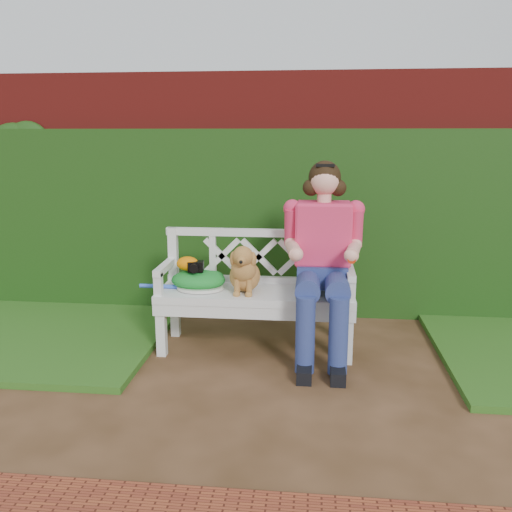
# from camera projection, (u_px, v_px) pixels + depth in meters

# --- Properties ---
(ground) EXTENTS (60.00, 60.00, 0.00)m
(ground) POSITION_uv_depth(u_px,v_px,m) (290.00, 396.00, 3.50)
(ground) COLOR #3C2714
(brick_wall) EXTENTS (10.00, 0.30, 2.20)m
(brick_wall) POSITION_uv_depth(u_px,v_px,m) (301.00, 194.00, 5.10)
(brick_wall) COLOR maroon
(brick_wall) RESTS_ON ground
(ivy_hedge) EXTENTS (10.00, 0.18, 1.70)m
(ivy_hedge) POSITION_uv_depth(u_px,v_px,m) (300.00, 224.00, 4.94)
(ivy_hedge) COLOR #1D3F13
(ivy_hedge) RESTS_ON ground
(grass_left) EXTENTS (2.60, 2.00, 0.05)m
(grass_left) POSITION_uv_depth(u_px,v_px,m) (14.00, 330.00, 4.62)
(grass_left) COLOR #2A541E
(grass_left) RESTS_ON ground
(garden_bench) EXTENTS (1.62, 0.70, 0.48)m
(garden_bench) POSITION_uv_depth(u_px,v_px,m) (256.00, 320.00, 4.23)
(garden_bench) COLOR white
(garden_bench) RESTS_ON ground
(seated_woman) EXTENTS (0.80, 0.96, 1.48)m
(seated_woman) POSITION_uv_depth(u_px,v_px,m) (323.00, 260.00, 4.05)
(seated_woman) COLOR #E32658
(seated_woman) RESTS_ON ground
(dog) EXTENTS (0.28, 0.36, 0.38)m
(dog) POSITION_uv_depth(u_px,v_px,m) (244.00, 268.00, 4.09)
(dog) COLOR brown
(dog) RESTS_ON garden_bench
(tennis_racket) EXTENTS (0.75, 0.53, 0.03)m
(tennis_racket) POSITION_uv_depth(u_px,v_px,m) (196.00, 287.00, 4.19)
(tennis_racket) COLOR white
(tennis_racket) RESTS_ON garden_bench
(green_bag) EXTENTS (0.43, 0.33, 0.14)m
(green_bag) POSITION_uv_depth(u_px,v_px,m) (198.00, 279.00, 4.21)
(green_bag) COLOR #15861A
(green_bag) RESTS_ON garden_bench
(camera_item) EXTENTS (0.12, 0.10, 0.08)m
(camera_item) POSITION_uv_depth(u_px,v_px,m) (196.00, 266.00, 4.16)
(camera_item) COLOR black
(camera_item) RESTS_ON green_bag
(baseball_glove) EXTENTS (0.21, 0.18, 0.11)m
(baseball_glove) POSITION_uv_depth(u_px,v_px,m) (188.00, 264.00, 4.18)
(baseball_glove) COLOR orange
(baseball_glove) RESTS_ON green_bag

